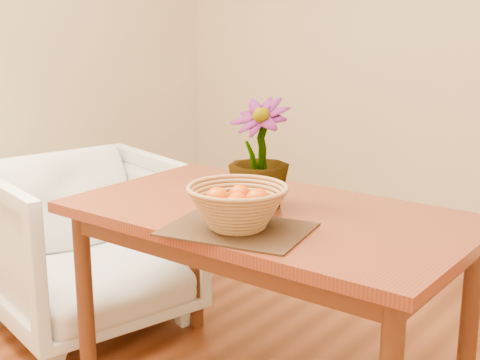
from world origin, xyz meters
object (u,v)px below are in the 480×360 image
Objects in this scene: wicker_basket at (237,209)px; potted_plant at (259,154)px; table at (268,234)px; armchair at (87,235)px.

potted_plant is (-0.10, 0.25, 0.12)m from wicker_basket.
wicker_basket is 0.83× the size of potted_plant.
potted_plant is (-0.05, 0.01, 0.28)m from table.
table is 0.29m from wicker_basket.
potted_plant is at bearing 111.40° from wicker_basket.
wicker_basket is at bearing -78.59° from table.
potted_plant reaches higher than armchair.
armchair is (-1.05, 0.06, -0.24)m from table.
wicker_basket is at bearing -72.75° from potted_plant.
armchair is (-1.00, 0.05, -0.52)m from potted_plant.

